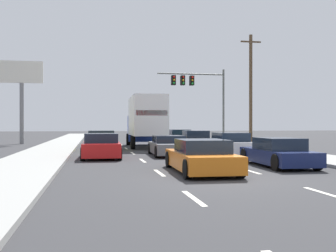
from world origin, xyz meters
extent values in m
plane|color=#333335|center=(0.00, 25.00, 0.00)|extent=(140.00, 140.00, 0.00)
cube|color=#9E9E99|center=(6.75, 20.00, 0.07)|extent=(3.01, 80.00, 0.14)
cube|color=#9E9E99|center=(-6.75, 20.00, 0.07)|extent=(3.01, 80.00, 0.14)
cube|color=silver|center=(-1.70, -3.29, 0.00)|extent=(0.14, 2.00, 0.01)
cube|color=silver|center=(-1.70, 1.71, 0.00)|extent=(0.14, 2.00, 0.01)
cube|color=silver|center=(-1.70, 6.71, 0.00)|extent=(0.14, 2.00, 0.01)
cube|color=silver|center=(-1.70, 11.71, 0.00)|extent=(0.14, 2.00, 0.01)
cube|color=silver|center=(-1.70, 16.71, 0.00)|extent=(0.14, 2.00, 0.01)
cube|color=silver|center=(-1.70, 21.71, 0.00)|extent=(0.14, 2.00, 0.01)
cube|color=silver|center=(-1.70, 26.71, 0.00)|extent=(0.14, 2.00, 0.01)
cube|color=silver|center=(-1.70, 31.71, 0.00)|extent=(0.14, 2.00, 0.01)
cube|color=silver|center=(-1.70, 36.71, 0.00)|extent=(0.14, 2.00, 0.01)
cube|color=silver|center=(-1.70, 41.71, 0.00)|extent=(0.14, 2.00, 0.01)
cube|color=silver|center=(-1.70, 46.71, 0.00)|extent=(0.14, 2.00, 0.01)
cube|color=silver|center=(1.70, -3.29, 0.00)|extent=(0.14, 2.00, 0.01)
cube|color=silver|center=(1.70, 1.71, 0.00)|extent=(0.14, 2.00, 0.01)
cube|color=silver|center=(1.70, 6.71, 0.00)|extent=(0.14, 2.00, 0.01)
cube|color=silver|center=(1.70, 11.71, 0.00)|extent=(0.14, 2.00, 0.01)
cube|color=silver|center=(1.70, 16.71, 0.00)|extent=(0.14, 2.00, 0.01)
cube|color=silver|center=(1.70, 21.71, 0.00)|extent=(0.14, 2.00, 0.01)
cube|color=silver|center=(1.70, 26.71, 0.00)|extent=(0.14, 2.00, 0.01)
cube|color=silver|center=(1.70, 31.71, 0.00)|extent=(0.14, 2.00, 0.01)
cube|color=silver|center=(1.70, 36.71, 0.00)|extent=(0.14, 2.00, 0.01)
cube|color=silver|center=(1.70, 41.71, 0.00)|extent=(0.14, 2.00, 0.01)
cube|color=silver|center=(1.70, 46.71, 0.00)|extent=(0.14, 2.00, 0.01)
cube|color=#B7BABF|center=(-3.17, 21.24, 0.46)|extent=(2.01, 4.52, 0.63)
cube|color=#192333|center=(-3.18, 21.01, 0.98)|extent=(1.71, 2.11, 0.42)
cylinder|color=black|center=(-4.00, 22.95, 0.32)|extent=(0.24, 0.65, 0.64)
cylinder|color=black|center=(-2.24, 22.90, 0.32)|extent=(0.24, 0.65, 0.64)
cylinder|color=black|center=(-4.10, 19.58, 0.32)|extent=(0.24, 0.65, 0.64)
cylinder|color=black|center=(-2.34, 19.53, 0.32)|extent=(0.24, 0.65, 0.64)
cube|color=yellow|center=(-3.52, 14.63, 0.47)|extent=(1.90, 4.60, 0.66)
cube|color=#192333|center=(-3.53, 14.35, 1.07)|extent=(1.64, 2.11, 0.53)
cylinder|color=black|center=(-4.35, 16.38, 0.32)|extent=(0.23, 0.64, 0.64)
cylinder|color=black|center=(-2.64, 16.36, 0.32)|extent=(0.23, 0.64, 0.64)
cylinder|color=black|center=(-4.40, 12.91, 0.32)|extent=(0.23, 0.64, 0.64)
cylinder|color=black|center=(-2.69, 12.89, 0.32)|extent=(0.23, 0.64, 0.64)
cube|color=red|center=(-3.62, 8.52, 0.47)|extent=(1.92, 4.06, 0.67)
cube|color=#192333|center=(-3.62, 8.33, 1.04)|extent=(1.66, 1.95, 0.47)
cylinder|color=black|center=(-4.47, 9.99, 0.32)|extent=(0.23, 0.64, 0.64)
cylinder|color=black|center=(-2.73, 9.97, 0.32)|extent=(0.23, 0.64, 0.64)
cylinder|color=black|center=(-4.51, 7.06, 0.32)|extent=(0.23, 0.64, 0.64)
cylinder|color=black|center=(-2.77, 7.04, 0.32)|extent=(0.23, 0.64, 0.64)
cube|color=white|center=(-0.15, 17.12, 2.36)|extent=(2.50, 6.58, 2.82)
cube|color=red|center=(-0.23, 13.88, 2.50)|extent=(2.10, 0.09, 0.36)
cube|color=#1E389E|center=(-0.03, 21.42, 1.38)|extent=(2.29, 2.14, 2.16)
cylinder|color=black|center=(-1.15, 21.45, 0.48)|extent=(0.32, 0.97, 0.96)
cylinder|color=black|center=(1.08, 21.39, 0.48)|extent=(0.32, 0.97, 0.96)
cylinder|color=black|center=(-1.29, 15.85, 0.48)|extent=(0.32, 0.97, 0.96)
cylinder|color=black|center=(0.93, 15.79, 0.48)|extent=(0.32, 0.97, 0.96)
cube|color=slate|center=(0.08, 9.49, 0.43)|extent=(1.88, 4.17, 0.57)
cube|color=#192333|center=(0.08, 9.55, 0.91)|extent=(1.62, 2.05, 0.40)
cylinder|color=black|center=(-0.73, 11.03, 0.32)|extent=(0.23, 0.64, 0.64)
cylinder|color=black|center=(0.95, 10.99, 0.32)|extent=(0.23, 0.64, 0.64)
cylinder|color=black|center=(-0.79, 7.99, 0.32)|extent=(0.23, 0.64, 0.64)
cylinder|color=black|center=(0.89, 7.96, 0.32)|extent=(0.23, 0.64, 0.64)
cube|color=orange|center=(-0.19, 1.66, 0.43)|extent=(1.95, 4.69, 0.58)
cube|color=#192333|center=(-0.19, 1.47, 0.96)|extent=(1.67, 2.16, 0.47)
cylinder|color=black|center=(-1.02, 3.46, 0.32)|extent=(0.23, 0.64, 0.64)
cylinder|color=black|center=(0.71, 3.42, 0.32)|extent=(0.23, 0.64, 0.64)
cylinder|color=black|center=(-1.09, -0.10, 0.32)|extent=(0.23, 0.64, 0.64)
cylinder|color=black|center=(0.64, -0.13, 0.32)|extent=(0.23, 0.64, 0.64)
cube|color=#196B38|center=(3.43, 22.23, 0.44)|extent=(2.02, 4.32, 0.60)
cube|color=#192333|center=(3.43, 22.26, 1.02)|extent=(1.73, 2.16, 0.55)
cylinder|color=black|center=(2.59, 23.84, 0.32)|extent=(0.24, 0.65, 0.64)
cylinder|color=black|center=(4.37, 23.79, 0.32)|extent=(0.24, 0.65, 0.64)
cylinder|color=black|center=(2.50, 20.67, 0.32)|extent=(0.24, 0.65, 0.64)
cylinder|color=black|center=(4.27, 20.62, 0.32)|extent=(0.24, 0.65, 0.64)
cube|color=black|center=(3.27, 15.92, 0.48)|extent=(1.99, 4.40, 0.67)
cube|color=#192333|center=(3.27, 15.88, 1.05)|extent=(1.69, 1.89, 0.48)
cylinder|color=black|center=(2.44, 17.56, 0.32)|extent=(0.24, 0.65, 0.64)
cylinder|color=black|center=(4.19, 17.51, 0.32)|extent=(0.24, 0.65, 0.64)
cylinder|color=black|center=(2.35, 14.32, 0.32)|extent=(0.24, 0.65, 0.64)
cylinder|color=black|center=(4.09, 14.27, 0.32)|extent=(0.24, 0.65, 0.64)
cube|color=white|center=(3.53, 9.18, 0.46)|extent=(1.87, 4.07, 0.65)
cube|color=#192333|center=(3.53, 9.07, 1.03)|extent=(1.63, 2.06, 0.48)
cylinder|color=black|center=(2.69, 10.66, 0.32)|extent=(0.23, 0.64, 0.64)
cylinder|color=black|center=(4.40, 10.64, 0.32)|extent=(0.23, 0.64, 0.64)
cylinder|color=black|center=(2.66, 7.71, 0.32)|extent=(0.23, 0.64, 0.64)
cylinder|color=black|center=(4.37, 7.69, 0.32)|extent=(0.23, 0.64, 0.64)
cube|color=#141E4C|center=(3.51, 3.13, 0.42)|extent=(1.85, 4.54, 0.55)
cube|color=#192333|center=(3.50, 3.02, 0.93)|extent=(1.58, 2.11, 0.49)
cylinder|color=black|center=(2.75, 4.85, 0.32)|extent=(0.24, 0.65, 0.64)
cylinder|color=black|center=(4.36, 4.81, 0.32)|extent=(0.24, 0.65, 0.64)
cylinder|color=black|center=(2.66, 1.46, 0.32)|extent=(0.24, 0.65, 0.64)
cylinder|color=black|center=(4.27, 1.42, 0.32)|extent=(0.24, 0.65, 0.64)
cylinder|color=#595B56|center=(8.87, 26.45, 3.64)|extent=(0.20, 0.20, 7.27)
cylinder|color=#595B56|center=(5.49, 26.45, 6.75)|extent=(6.75, 0.14, 0.14)
cube|color=black|center=(5.58, 26.45, 6.10)|extent=(0.40, 0.56, 0.95)
sphere|color=red|center=(5.58, 26.14, 6.40)|extent=(0.20, 0.20, 0.20)
sphere|color=orange|center=(5.58, 26.14, 6.10)|extent=(0.20, 0.20, 0.20)
sphere|color=green|center=(5.58, 26.14, 5.80)|extent=(0.20, 0.20, 0.20)
cube|color=black|center=(4.65, 26.45, 6.10)|extent=(0.40, 0.56, 0.95)
sphere|color=red|center=(4.65, 26.14, 6.40)|extent=(0.20, 0.20, 0.20)
sphere|color=orange|center=(4.65, 26.14, 6.10)|extent=(0.20, 0.20, 0.20)
sphere|color=green|center=(4.65, 26.14, 5.80)|extent=(0.20, 0.20, 0.20)
cube|color=black|center=(3.72, 26.45, 6.10)|extent=(0.40, 0.56, 0.95)
sphere|color=red|center=(3.72, 26.14, 6.40)|extent=(0.20, 0.20, 0.20)
sphere|color=orange|center=(3.72, 26.14, 6.10)|extent=(0.20, 0.20, 0.20)
sphere|color=green|center=(3.72, 26.14, 5.80)|extent=(0.20, 0.20, 0.20)
cylinder|color=brown|center=(9.29, 20.32, 4.72)|extent=(0.28, 0.28, 9.45)
cube|color=brown|center=(9.29, 20.32, 8.85)|extent=(1.80, 0.12, 0.12)
cylinder|color=slate|center=(-10.30, 25.08, 2.71)|extent=(0.36, 0.36, 5.43)
cube|color=silver|center=(-10.30, 25.08, 6.40)|extent=(3.67, 0.20, 1.95)
camera|label=1|loc=(-4.00, -12.44, 1.72)|focal=43.09mm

